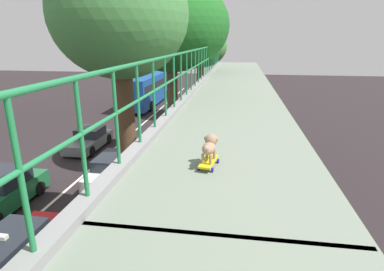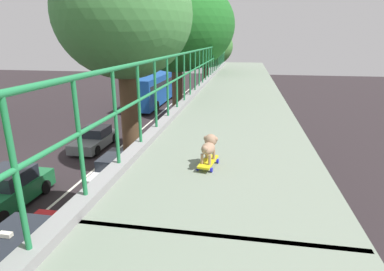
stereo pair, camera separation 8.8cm
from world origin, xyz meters
TOP-DOWN VIEW (x-y plane):
  - overpass_deck at (1.01, -0.00)m, footprint 2.63×39.60m
  - green_railing at (-0.25, -0.00)m, footprint 0.20×37.62m
  - car_red_taxi_third at (-5.02, 3.50)m, footprint 1.77×4.48m
  - car_white_fifth at (-4.63, 10.43)m, footprint 1.85×4.36m
  - car_grey_sixth at (-8.00, 14.43)m, footprint 1.71×3.90m
  - city_bus at (-8.26, 28.35)m, footprint 2.62×10.74m
  - roadside_tree_mid at (-2.09, 5.58)m, footprint 3.75×3.75m
  - roadside_tree_far at (-2.18, 12.55)m, footprint 5.62×5.62m
  - roadside_tree_farthest at (-2.06, 23.02)m, footprint 4.32×4.32m
  - toy_skateboard at (0.84, 0.71)m, footprint 0.25×0.49m
  - small_dog at (0.84, 0.74)m, footprint 0.21×0.40m

SIDE VIEW (x-z plane):
  - car_grey_sixth at x=-8.00m, z-range -0.05..1.24m
  - car_white_fifth at x=-4.63m, z-range -0.03..1.23m
  - car_red_taxi_third at x=-5.02m, z-range -0.11..1.45m
  - city_bus at x=-8.26m, z-range 0.22..3.34m
  - overpass_deck at x=1.01m, z-range 4.60..5.05m
  - toy_skateboard at x=0.84m, z-range 5.07..5.15m
  - small_dog at x=0.84m, z-range 5.17..5.49m
  - green_railing at x=-0.25m, z-range 4.71..5.98m
  - roadside_tree_farthest at x=-2.06m, z-range 2.10..9.86m
  - roadside_tree_mid at x=-2.09m, z-range 2.63..11.63m
  - roadside_tree_far at x=-2.18m, z-range 2.47..11.91m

